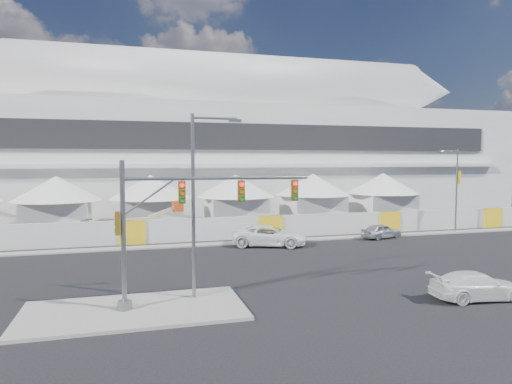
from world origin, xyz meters
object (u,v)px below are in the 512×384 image
object	(u,v)px
streetlight_median	(198,193)
boom_lift	(135,231)
pickup_near	(477,286)
pickup_curb	(270,236)
lot_car_c	(112,227)
sedan_silver	(381,231)
streetlight_curb	(455,185)
lot_car_b	(411,219)
traffic_mast	(169,225)
lot_car_a	(355,220)

from	to	relation	value
streetlight_median	boom_lift	xyz separation A→B (m)	(-2.81, 17.78, -4.45)
boom_lift	pickup_near	bearing A→B (deg)	-64.43
pickup_near	streetlight_median	size ratio (longest dim) A/B	0.52
pickup_curb	lot_car_c	world-z (taller)	pickup_curb
sedan_silver	streetlight_curb	world-z (taller)	streetlight_curb
streetlight_curb	pickup_near	bearing A→B (deg)	-126.29
lot_car_b	streetlight_curb	size ratio (longest dim) A/B	0.60
sedan_silver	lot_car_b	xyz separation A→B (m)	(6.95, 5.67, 0.16)
pickup_curb	traffic_mast	world-z (taller)	traffic_mast
sedan_silver	streetlight_median	world-z (taller)	streetlight_median
lot_car_a	lot_car_b	xyz separation A→B (m)	(5.68, -1.62, 0.11)
lot_car_c	streetlight_median	bearing A→B (deg)	-147.62
pickup_curb	boom_lift	bearing A→B (deg)	84.13
lot_car_c	traffic_mast	xyz separation A→B (m)	(3.34, -22.48, 3.20)
sedan_silver	pickup_near	size ratio (longest dim) A/B	0.82
pickup_curb	pickup_near	distance (m)	17.37
sedan_silver	pickup_near	xyz separation A→B (m)	(-4.86, -17.10, 0.03)
pickup_curb	streetlight_median	distance (m)	15.53
lot_car_c	pickup_curb	bearing A→B (deg)	-105.25
streetlight_median	boom_lift	world-z (taller)	streetlight_median
lot_car_a	lot_car_b	distance (m)	5.91
sedan_silver	traffic_mast	world-z (taller)	traffic_mast
traffic_mast	streetlight_curb	world-z (taller)	streetlight_curb
traffic_mast	streetlight_median	size ratio (longest dim) A/B	1.02
sedan_silver	lot_car_c	distance (m)	24.46
streetlight_curb	streetlight_median	bearing A→B (deg)	-151.60
traffic_mast	streetlight_median	xyz separation A→B (m)	(1.50, 1.02, 1.38)
lot_car_a	traffic_mast	world-z (taller)	traffic_mast
lot_car_c	streetlight_median	world-z (taller)	streetlight_median
sedan_silver	boom_lift	bearing A→B (deg)	64.49
sedan_silver	lot_car_b	world-z (taller)	lot_car_b
lot_car_a	pickup_near	bearing A→B (deg)	161.78
boom_lift	pickup_curb	bearing A→B (deg)	-37.23
pickup_near	streetlight_median	xyz separation A→B (m)	(-13.41, 3.65, 4.66)
pickup_curb	boom_lift	world-z (taller)	boom_lift
sedan_silver	streetlight_curb	distance (m)	9.35
sedan_silver	streetlight_curb	xyz separation A→B (m)	(8.40, 0.97, 3.97)
lot_car_a	lot_car_c	size ratio (longest dim) A/B	0.82
pickup_near	sedan_silver	bearing A→B (deg)	-9.98
lot_car_b	lot_car_c	bearing A→B (deg)	68.18
lot_car_a	lot_car_c	world-z (taller)	lot_car_c
traffic_mast	lot_car_b	bearing A→B (deg)	37.02
sedan_silver	lot_car_a	distance (m)	7.40
lot_car_b	lot_car_c	world-z (taller)	lot_car_b
traffic_mast	pickup_curb	bearing A→B (deg)	56.37
sedan_silver	pickup_curb	distance (m)	10.64
traffic_mast	lot_car_a	bearing A→B (deg)	45.97
lot_car_a	streetlight_curb	size ratio (longest dim) A/B	0.54
pickup_near	streetlight_curb	distance (m)	22.76
pickup_curb	lot_car_b	distance (m)	18.69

